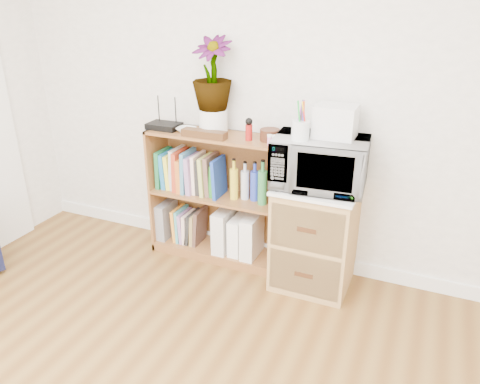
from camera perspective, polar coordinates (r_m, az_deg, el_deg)
The scene contains 21 objects.
skirting_board at distance 3.58m, azimuth 3.44°, elevation -6.99°, with size 4.00×0.02×0.10m, color white.
bookshelf at distance 3.39m, azimuth -2.77°, elevation -0.69°, with size 1.00×0.30×0.95m, color brown.
wicker_unit at distance 3.15m, azimuth 9.07°, elevation -5.46°, with size 0.50×0.45×0.70m, color #9E7542.
microwave at distance 2.93m, azimuth 9.67°, elevation 3.54°, with size 0.57×0.39×0.32m, color silver.
pen_cup at distance 2.81m, azimuth 7.37°, elevation 7.46°, with size 0.11×0.11×0.12m, color silver.
small_appliance at distance 2.90m, azimuth 11.57°, elevation 8.44°, with size 0.25×0.20×0.19m, color silver.
router at distance 3.40m, azimuth -9.22°, elevation 7.96°, with size 0.23×0.16×0.04m, color black.
white_bowl at distance 3.30m, azimuth -6.59°, elevation 7.55°, with size 0.13×0.13×0.03m, color silver.
plant_pot at distance 3.24m, azimuth -3.28°, elevation 8.60°, with size 0.20×0.20×0.17m, color white.
potted_plant at distance 3.17m, azimuth -3.41°, elevation 14.23°, with size 0.27×0.27×0.48m, color #2E7435.
trinket_box at distance 3.15m, azimuth -4.38°, elevation 7.08°, with size 0.31×0.08×0.05m, color #341C0E.
kokeshi_doll at distance 3.08m, azimuth 1.09°, elevation 7.26°, with size 0.05×0.05×0.10m, color maroon.
wooden_bowl at distance 3.08m, azimuth 3.65°, elevation 6.96°, with size 0.13×0.13×0.08m, color #391C0F.
paint_jars at distance 2.97m, azimuth 4.23°, elevation 6.12°, with size 0.11×0.04×0.05m, color pink.
file_box at distance 3.71m, azimuth -8.95°, elevation -3.28°, with size 0.09×0.23×0.28m, color gray.
magazine_holder_left at distance 3.47m, azimuth -1.91°, elevation -4.60°, with size 0.10×0.26×0.32m, color silver.
magazine_holder_mid at distance 3.44m, azimuth -0.20°, elevation -5.27°, with size 0.09×0.22×0.28m, color white.
magazine_holder_right at distance 3.39m, azimuth 1.47°, elevation -5.35°, with size 0.10×0.25×0.31m, color white.
cookbooks at distance 3.42m, azimuth -6.06°, elevation 2.40°, with size 0.51×0.20×0.31m.
liquor_bottles at distance 3.23m, azimuth 1.25°, elevation 1.30°, with size 0.28×0.06×0.31m.
lower_books at distance 3.62m, azimuth -6.15°, elevation -4.11°, with size 0.23×0.19×0.28m.
Camera 1 is at (1.03, -0.68, 1.85)m, focal length 35.00 mm.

